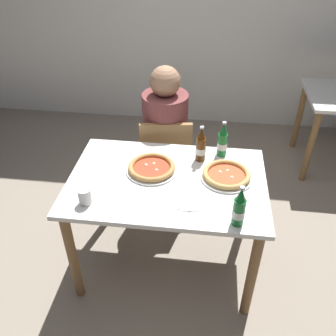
{
  "coord_description": "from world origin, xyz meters",
  "views": [
    {
      "loc": [
        0.22,
        -1.71,
        2.1
      ],
      "look_at": [
        0.0,
        0.05,
        0.8
      ],
      "focal_mm": 38.54,
      "sensor_mm": 36.0,
      "label": 1
    }
  ],
  "objects_px": {
    "paper_cup": "(85,196)",
    "diner_seated": "(165,144)",
    "dining_table_main": "(167,194)",
    "beer_bottle_right": "(222,141)",
    "beer_bottle_left": "(239,209)",
    "beer_bottle_center": "(201,146)",
    "pizza_margherita_near": "(152,168)",
    "pizza_marinara_far": "(226,175)",
    "napkin_with_cutlery": "(184,200)",
    "chair_behind_table": "(166,158)"
  },
  "relations": [
    {
      "from": "chair_behind_table",
      "to": "beer_bottle_right",
      "type": "distance_m",
      "value": 0.63
    },
    {
      "from": "paper_cup",
      "to": "dining_table_main",
      "type": "bearing_deg",
      "value": 31.94
    },
    {
      "from": "dining_table_main",
      "to": "chair_behind_table",
      "type": "relative_size",
      "value": 1.41
    },
    {
      "from": "dining_table_main",
      "to": "diner_seated",
      "type": "height_order",
      "value": "diner_seated"
    },
    {
      "from": "paper_cup",
      "to": "diner_seated",
      "type": "bearing_deg",
      "value": 70.4
    },
    {
      "from": "diner_seated",
      "to": "beer_bottle_center",
      "type": "distance_m",
      "value": 0.58
    },
    {
      "from": "pizza_margherita_near",
      "to": "pizza_marinara_far",
      "type": "relative_size",
      "value": 1.01
    },
    {
      "from": "chair_behind_table",
      "to": "dining_table_main",
      "type": "bearing_deg",
      "value": 90.19
    },
    {
      "from": "dining_table_main",
      "to": "beer_bottle_center",
      "type": "height_order",
      "value": "beer_bottle_center"
    },
    {
      "from": "chair_behind_table",
      "to": "beer_bottle_right",
      "type": "bearing_deg",
      "value": 136.11
    },
    {
      "from": "pizza_marinara_far",
      "to": "paper_cup",
      "type": "xyz_separation_m",
      "value": [
        -0.78,
        -0.33,
        0.03
      ]
    },
    {
      "from": "beer_bottle_right",
      "to": "chair_behind_table",
      "type": "bearing_deg",
      "value": 143.95
    },
    {
      "from": "pizza_marinara_far",
      "to": "dining_table_main",
      "type": "bearing_deg",
      "value": -170.3
    },
    {
      "from": "dining_table_main",
      "to": "napkin_with_cutlery",
      "type": "distance_m",
      "value": 0.25
    },
    {
      "from": "dining_table_main",
      "to": "beer_bottle_left",
      "type": "relative_size",
      "value": 4.86
    },
    {
      "from": "dining_table_main",
      "to": "diner_seated",
      "type": "bearing_deg",
      "value": 98.25
    },
    {
      "from": "paper_cup",
      "to": "chair_behind_table",
      "type": "bearing_deg",
      "value": 68.83
    },
    {
      "from": "chair_behind_table",
      "to": "diner_seated",
      "type": "bearing_deg",
      "value": -86.91
    },
    {
      "from": "beer_bottle_left",
      "to": "paper_cup",
      "type": "relative_size",
      "value": 2.6
    },
    {
      "from": "beer_bottle_right",
      "to": "pizza_marinara_far",
      "type": "bearing_deg",
      "value": -82.75
    },
    {
      "from": "beer_bottle_center",
      "to": "paper_cup",
      "type": "bearing_deg",
      "value": -140.73
    },
    {
      "from": "dining_table_main",
      "to": "diner_seated",
      "type": "distance_m",
      "value": 0.67
    },
    {
      "from": "beer_bottle_left",
      "to": "napkin_with_cutlery",
      "type": "relative_size",
      "value": 1.27
    },
    {
      "from": "dining_table_main",
      "to": "pizza_margherita_near",
      "type": "xyz_separation_m",
      "value": [
        -0.11,
        0.08,
        0.13
      ]
    },
    {
      "from": "napkin_with_cutlery",
      "to": "diner_seated",
      "type": "bearing_deg",
      "value": 104.39
    },
    {
      "from": "beer_bottle_left",
      "to": "beer_bottle_right",
      "type": "height_order",
      "value": "same"
    },
    {
      "from": "chair_behind_table",
      "to": "diner_seated",
      "type": "distance_m",
      "value": 0.11
    },
    {
      "from": "pizza_margherita_near",
      "to": "napkin_with_cutlery",
      "type": "relative_size",
      "value": 1.65
    },
    {
      "from": "napkin_with_cutlery",
      "to": "beer_bottle_left",
      "type": "bearing_deg",
      "value": -26.57
    },
    {
      "from": "beer_bottle_center",
      "to": "dining_table_main",
      "type": "bearing_deg",
      "value": -128.54
    },
    {
      "from": "beer_bottle_left",
      "to": "paper_cup",
      "type": "bearing_deg",
      "value": 175.92
    },
    {
      "from": "pizza_margherita_near",
      "to": "beer_bottle_right",
      "type": "height_order",
      "value": "beer_bottle_right"
    },
    {
      "from": "pizza_margherita_near",
      "to": "beer_bottle_center",
      "type": "height_order",
      "value": "beer_bottle_center"
    },
    {
      "from": "pizza_margherita_near",
      "to": "beer_bottle_right",
      "type": "relative_size",
      "value": 1.3
    },
    {
      "from": "beer_bottle_center",
      "to": "beer_bottle_right",
      "type": "bearing_deg",
      "value": 28.42
    },
    {
      "from": "napkin_with_cutlery",
      "to": "pizza_margherita_near",
      "type": "bearing_deg",
      "value": 131.33
    },
    {
      "from": "dining_table_main",
      "to": "beer_bottle_right",
      "type": "height_order",
      "value": "beer_bottle_right"
    },
    {
      "from": "beer_bottle_left",
      "to": "beer_bottle_center",
      "type": "distance_m",
      "value": 0.6
    },
    {
      "from": "dining_table_main",
      "to": "chair_behind_table",
      "type": "bearing_deg",
      "value": 98.03
    },
    {
      "from": "diner_seated",
      "to": "paper_cup",
      "type": "bearing_deg",
      "value": -109.6
    },
    {
      "from": "beer_bottle_center",
      "to": "beer_bottle_right",
      "type": "xyz_separation_m",
      "value": [
        0.14,
        0.07,
        0.0
      ]
    },
    {
      "from": "beer_bottle_right",
      "to": "napkin_with_cutlery",
      "type": "bearing_deg",
      "value": -112.77
    },
    {
      "from": "beer_bottle_center",
      "to": "napkin_with_cutlery",
      "type": "bearing_deg",
      "value": -99.39
    },
    {
      "from": "diner_seated",
      "to": "pizza_marinara_far",
      "type": "distance_m",
      "value": 0.77
    },
    {
      "from": "pizza_margherita_near",
      "to": "beer_bottle_right",
      "type": "xyz_separation_m",
      "value": [
        0.43,
        0.23,
        0.08
      ]
    },
    {
      "from": "dining_table_main",
      "to": "beer_bottle_right",
      "type": "relative_size",
      "value": 4.86
    },
    {
      "from": "diner_seated",
      "to": "pizza_margherita_near",
      "type": "relative_size",
      "value": 3.77
    },
    {
      "from": "pizza_margherita_near",
      "to": "beer_bottle_center",
      "type": "xyz_separation_m",
      "value": [
        0.29,
        0.16,
        0.08
      ]
    },
    {
      "from": "diner_seated",
      "to": "beer_bottle_center",
      "type": "height_order",
      "value": "diner_seated"
    },
    {
      "from": "chair_behind_table",
      "to": "paper_cup",
      "type": "xyz_separation_m",
      "value": [
        -0.34,
        -0.88,
        0.32
      ]
    }
  ]
}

